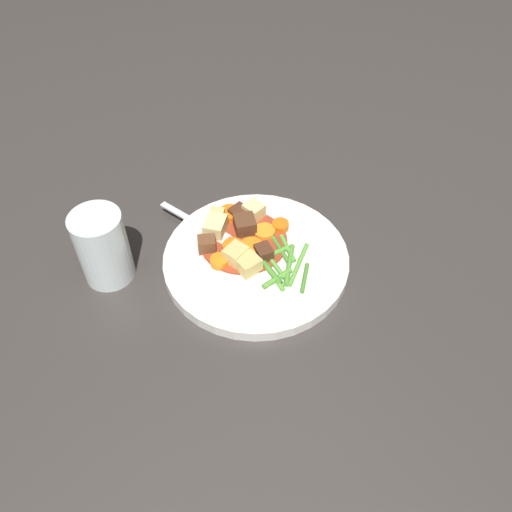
# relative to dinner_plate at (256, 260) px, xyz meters

# --- Properties ---
(ground_plane) EXTENTS (3.00, 3.00, 0.00)m
(ground_plane) POSITION_rel_dinner_plate_xyz_m (0.00, 0.00, -0.01)
(ground_plane) COLOR #383330
(dinner_plate) EXTENTS (0.27, 0.27, 0.02)m
(dinner_plate) POSITION_rel_dinner_plate_xyz_m (0.00, 0.00, 0.00)
(dinner_plate) COLOR white
(dinner_plate) RESTS_ON ground_plane
(stew_sauce) EXTENTS (0.13, 0.13, 0.00)m
(stew_sauce) POSITION_rel_dinner_plate_xyz_m (0.03, -0.00, 0.01)
(stew_sauce) COLOR #93381E
(stew_sauce) RESTS_ON dinner_plate
(carrot_slice_0) EXTENTS (0.04, 0.04, 0.01)m
(carrot_slice_0) POSITION_rel_dinner_plate_xyz_m (0.03, 0.02, 0.02)
(carrot_slice_0) COLOR orange
(carrot_slice_0) RESTS_ON dinner_plate
(carrot_slice_1) EXTENTS (0.04, 0.04, 0.01)m
(carrot_slice_1) POSITION_rel_dinner_plate_xyz_m (0.03, -0.04, 0.01)
(carrot_slice_1) COLOR orange
(carrot_slice_1) RESTS_ON dinner_plate
(carrot_slice_2) EXTENTS (0.05, 0.05, 0.01)m
(carrot_slice_2) POSITION_rel_dinner_plate_xyz_m (0.09, -0.01, 0.01)
(carrot_slice_2) COLOR orange
(carrot_slice_2) RESTS_ON dinner_plate
(carrot_slice_3) EXTENTS (0.03, 0.03, 0.01)m
(carrot_slice_3) POSITION_rel_dinner_plate_xyz_m (0.03, -0.06, 0.01)
(carrot_slice_3) COLOR orange
(carrot_slice_3) RESTS_ON dinner_plate
(carrot_slice_4) EXTENTS (0.04, 0.04, 0.01)m
(carrot_slice_4) POSITION_rel_dinner_plate_xyz_m (0.01, -0.00, 0.02)
(carrot_slice_4) COLOR orange
(carrot_slice_4) RESTS_ON dinner_plate
(carrot_slice_5) EXTENTS (0.03, 0.03, 0.01)m
(carrot_slice_5) POSITION_rel_dinner_plate_xyz_m (0.02, 0.05, 0.01)
(carrot_slice_5) COLOR orange
(carrot_slice_5) RESTS_ON dinner_plate
(potato_chunk_0) EXTENTS (0.03, 0.03, 0.02)m
(potato_chunk_0) POSITION_rel_dinner_plate_xyz_m (0.07, -0.04, 0.02)
(potato_chunk_0) COLOR #EAD68C
(potato_chunk_0) RESTS_ON dinner_plate
(potato_chunk_1) EXTENTS (0.03, 0.03, 0.02)m
(potato_chunk_1) POSITION_rel_dinner_plate_xyz_m (-0.02, 0.02, 0.02)
(potato_chunk_1) COLOR #DBBC6B
(potato_chunk_1) RESTS_ON dinner_plate
(potato_chunk_2) EXTENTS (0.03, 0.03, 0.02)m
(potato_chunk_2) POSITION_rel_dinner_plate_xyz_m (0.09, 0.01, 0.02)
(potato_chunk_2) COLOR #DBBC6B
(potato_chunk_2) RESTS_ON dinner_plate
(potato_chunk_3) EXTENTS (0.04, 0.04, 0.02)m
(potato_chunk_3) POSITION_rel_dinner_plate_xyz_m (0.01, 0.03, 0.02)
(potato_chunk_3) COLOR #DBBC6B
(potato_chunk_3) RESTS_ON dinner_plate
(potato_chunk_4) EXTENTS (0.05, 0.05, 0.03)m
(potato_chunk_4) POSITION_rel_dinner_plate_xyz_m (0.07, 0.03, 0.02)
(potato_chunk_4) COLOR #EAD68C
(potato_chunk_4) RESTS_ON dinner_plate
(meat_chunk_0) EXTENTS (0.04, 0.04, 0.03)m
(meat_chunk_0) POSITION_rel_dinner_plate_xyz_m (0.05, -0.01, 0.02)
(meat_chunk_0) COLOR #56331E
(meat_chunk_0) RESTS_ON dinner_plate
(meat_chunk_1) EXTENTS (0.03, 0.03, 0.02)m
(meat_chunk_1) POSITION_rel_dinner_plate_xyz_m (-0.01, -0.01, 0.02)
(meat_chunk_1) COLOR #4C2B19
(meat_chunk_1) RESTS_ON dinner_plate
(meat_chunk_2) EXTENTS (0.03, 0.03, 0.02)m
(meat_chunk_2) POSITION_rel_dinner_plate_xyz_m (0.05, 0.05, 0.02)
(meat_chunk_2) COLOR brown
(meat_chunk_2) RESTS_ON dinner_plate
(meat_chunk_3) EXTENTS (0.04, 0.03, 0.02)m
(meat_chunk_3) POSITION_rel_dinner_plate_xyz_m (0.08, -0.02, 0.02)
(meat_chunk_3) COLOR #4C2B19
(meat_chunk_3) RESTS_ON dinner_plate
(green_bean_0) EXTENTS (0.06, 0.06, 0.01)m
(green_bean_0) POSITION_rel_dinner_plate_xyz_m (-0.04, -0.03, 0.01)
(green_bean_0) COLOR #599E38
(green_bean_0) RESTS_ON dinner_plate
(green_bean_1) EXTENTS (0.01, 0.05, 0.01)m
(green_bean_1) POSITION_rel_dinner_plate_xyz_m (-0.05, 0.00, 0.01)
(green_bean_1) COLOR #599E38
(green_bean_1) RESTS_ON dinner_plate
(green_bean_2) EXTENTS (0.01, 0.07, 0.01)m
(green_bean_2) POSITION_rel_dinner_plate_xyz_m (-0.01, -0.01, 0.01)
(green_bean_2) COLOR #599E38
(green_bean_2) RESTS_ON dinner_plate
(green_bean_3) EXTENTS (0.08, 0.02, 0.01)m
(green_bean_3) POSITION_rel_dinner_plate_xyz_m (-0.03, 0.00, 0.01)
(green_bean_3) COLOR #66AD42
(green_bean_3) RESTS_ON dinner_plate
(green_bean_4) EXTENTS (0.07, 0.01, 0.01)m
(green_bean_4) POSITION_rel_dinner_plate_xyz_m (-0.03, -0.01, 0.01)
(green_bean_4) COLOR #66AD42
(green_bean_4) RESTS_ON dinner_plate
(green_bean_5) EXTENTS (0.05, 0.07, 0.01)m
(green_bean_5) POSITION_rel_dinner_plate_xyz_m (-0.05, -0.04, 0.01)
(green_bean_5) COLOR #66AD42
(green_bean_5) RESTS_ON dinner_plate
(green_bean_6) EXTENTS (0.04, 0.04, 0.01)m
(green_bean_6) POSITION_rel_dinner_plate_xyz_m (-0.07, -0.03, 0.01)
(green_bean_6) COLOR #4C8E33
(green_bean_6) RESTS_ON dinner_plate
(green_bean_7) EXTENTS (0.06, 0.02, 0.01)m
(green_bean_7) POSITION_rel_dinner_plate_xyz_m (-0.01, -0.04, 0.01)
(green_bean_7) COLOR #4C8E33
(green_bean_7) RESTS_ON dinner_plate
(green_bean_8) EXTENTS (0.05, 0.02, 0.01)m
(green_bean_8) POSITION_rel_dinner_plate_xyz_m (-0.01, -0.05, 0.01)
(green_bean_8) COLOR #66AD42
(green_bean_8) RESTS_ON dinner_plate
(green_bean_9) EXTENTS (0.07, 0.01, 0.01)m
(green_bean_9) POSITION_rel_dinner_plate_xyz_m (-0.03, -0.00, 0.01)
(green_bean_9) COLOR #4C8E33
(green_bean_9) RESTS_ON dinner_plate
(fork) EXTENTS (0.17, 0.07, 0.00)m
(fork) POSITION_rel_dinner_plate_xyz_m (0.09, 0.03, 0.01)
(fork) COLOR silver
(fork) RESTS_ON dinner_plate
(water_glass) EXTENTS (0.07, 0.07, 0.11)m
(water_glass) POSITION_rel_dinner_plate_xyz_m (0.10, 0.19, 0.05)
(water_glass) COLOR silver
(water_glass) RESTS_ON ground_plane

